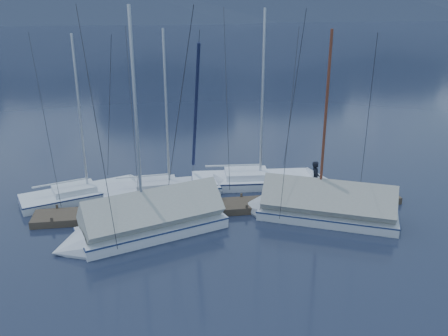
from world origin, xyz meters
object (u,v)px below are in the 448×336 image
Objects in this scene: sailboat_open_left at (97,192)px; sailboat_covered_near at (315,208)px; person at (315,178)px; sailboat_covered_far at (140,225)px; sailboat_open_mid at (179,189)px; sailboat_open_right at (270,181)px.

sailboat_covered_near is at bearing -22.79° from sailboat_open_left.
sailboat_covered_near is (10.48, -4.40, 0.32)m from sailboat_open_left.
sailboat_open_left is 5.05× the size of person.
sailboat_open_left is 0.95× the size of sailboat_covered_near.
sailboat_covered_far is (2.28, -4.98, 0.36)m from sailboat_open_left.
sailboat_open_right is (5.11, 0.33, 0.02)m from sailboat_open_mid.
person is at bearing 72.30° from sailboat_covered_near.
sailboat_open_right reaches higher than person.
sailboat_covered_near is (1.08, -4.49, 0.30)m from sailboat_open_right.
sailboat_open_left is 0.86× the size of sailboat_covered_far.
sailboat_covered_near is at bearing -76.51° from sailboat_open_right.
sailboat_open_right is at bearing 103.49° from sailboat_covered_near.
sailboat_open_right is at bearing 0.53° from sailboat_open_left.
person is (1.68, -2.61, 1.06)m from sailboat_open_right.
sailboat_covered_near reaches higher than sailboat_open_mid.
sailboat_open_left is 4.30m from sailboat_open_mid.
sailboat_covered_near is at bearing 173.25° from person.
sailboat_covered_far is at bearing -65.45° from sailboat_open_left.
sailboat_open_mid is 0.97× the size of sailboat_covered_near.
sailboat_covered_near reaches higher than sailboat_open_left.
sailboat_open_mid is at bearing -176.28° from sailboat_open_right.
sailboat_open_right is 1.08× the size of sailboat_covered_near.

